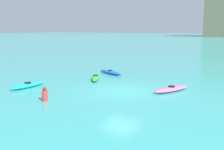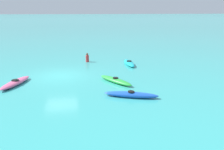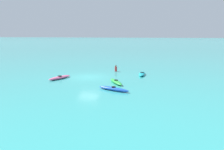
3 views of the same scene
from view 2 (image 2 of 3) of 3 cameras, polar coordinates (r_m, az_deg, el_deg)
name	(u,v)px [view 2 (image 2 of 3)]	position (r m, az deg, el deg)	size (l,w,h in m)	color
ground_plane	(60,76)	(18.04, -13.12, -0.14)	(600.00, 600.00, 0.00)	#38ADA8
kayak_blue	(131,95)	(13.26, 4.88, -4.98)	(3.22, 1.66, 0.37)	blue
kayak_green	(116,80)	(15.84, 0.90, -1.37)	(2.18, 2.95, 0.37)	green
kayak_pink	(15,83)	(16.72, -23.40, -1.79)	(1.84, 3.16, 0.37)	pink
kayak_cyan	(129,63)	(21.17, 4.39, 3.09)	(0.74, 2.96, 0.37)	#19B7C6
person_near_shore	(87,58)	(22.35, -6.31, 4.33)	(0.45, 0.45, 0.88)	red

